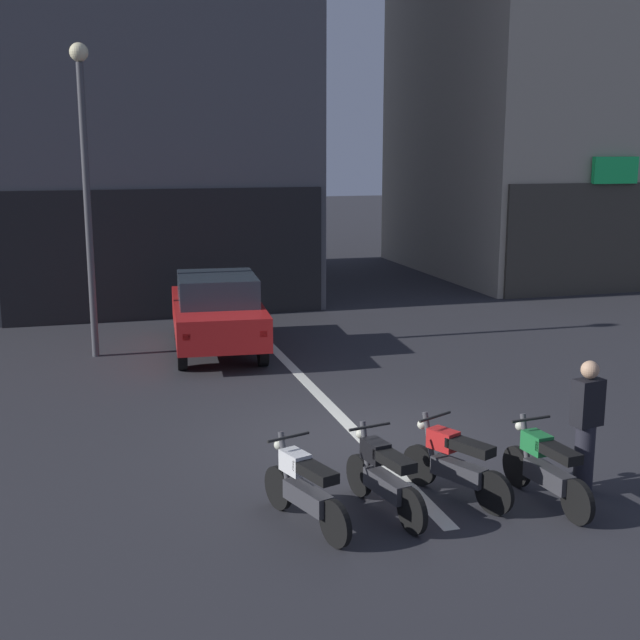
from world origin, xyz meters
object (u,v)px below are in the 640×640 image
object	(u,v)px
motorcycle_white_row_leftmost	(305,488)
person_by_motorcycles	(586,426)
car_red_crossing_near	(217,310)
motorcycle_green_row_right_mid	(546,467)
motorcycle_red_row_centre	(455,463)
street_lamp	(85,168)
motorcycle_black_row_left_mid	(384,476)

from	to	relation	value
motorcycle_white_row_leftmost	person_by_motorcycles	world-z (taller)	person_by_motorcycles
car_red_crossing_near	person_by_motorcycles	size ratio (longest dim) A/B	2.54
person_by_motorcycles	motorcycle_green_row_right_mid	bearing A→B (deg)	-164.16
car_red_crossing_near	person_by_motorcycles	distance (m)	8.95
motorcycle_white_row_leftmost	motorcycle_green_row_right_mid	distance (m)	2.91
motorcycle_green_row_right_mid	motorcycle_red_row_centre	bearing A→B (deg)	156.03
person_by_motorcycles	car_red_crossing_near	bearing A→B (deg)	110.79
car_red_crossing_near	motorcycle_green_row_right_mid	bearing A→B (deg)	-73.49
street_lamp	motorcycle_green_row_right_mid	distance (m)	10.74
motorcycle_black_row_left_mid	motorcycle_red_row_centre	world-z (taller)	same
car_red_crossing_near	motorcycle_white_row_leftmost	bearing A→B (deg)	-92.57
car_red_crossing_near	motorcycle_black_row_left_mid	world-z (taller)	car_red_crossing_near
motorcycle_red_row_centre	motorcycle_green_row_right_mid	distance (m)	1.06
motorcycle_white_row_leftmost	motorcycle_green_row_right_mid	size ratio (longest dim) A/B	0.96
motorcycle_green_row_right_mid	car_red_crossing_near	bearing A→B (deg)	106.51
motorcycle_white_row_leftmost	car_red_crossing_near	bearing A→B (deg)	87.43
car_red_crossing_near	person_by_motorcycles	bearing A→B (deg)	-69.21
car_red_crossing_near	motorcycle_red_row_centre	bearing A→B (deg)	-79.11
motorcycle_black_row_left_mid	motorcycle_red_row_centre	size ratio (longest dim) A/B	1.07
street_lamp	motorcycle_black_row_left_mid	size ratio (longest dim) A/B	3.72
street_lamp	motorcycle_black_row_left_mid	world-z (taller)	street_lamp
motorcycle_red_row_centre	motorcycle_green_row_right_mid	world-z (taller)	same
street_lamp	car_red_crossing_near	bearing A→B (deg)	-8.46
street_lamp	motorcycle_black_row_left_mid	xyz separation A→B (m)	(3.06, -8.63, -3.32)
person_by_motorcycles	motorcycle_white_row_leftmost	bearing A→B (deg)	179.67
car_red_crossing_near	motorcycle_red_row_centre	distance (m)	8.27
motorcycle_white_row_leftmost	motorcycle_red_row_centre	xyz separation A→B (m)	(1.93, 0.23, 0.00)
motorcycle_red_row_centre	person_by_motorcycles	xyz separation A→B (m)	(1.62, -0.25, 0.40)
street_lamp	person_by_motorcycles	distance (m)	10.80
motorcycle_black_row_left_mid	motorcycle_red_row_centre	bearing A→B (deg)	8.84
motorcycle_red_row_centre	street_lamp	bearing A→B (deg)	115.36
motorcycle_white_row_leftmost	motorcycle_green_row_right_mid	xyz separation A→B (m)	(2.91, -0.20, 0.00)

